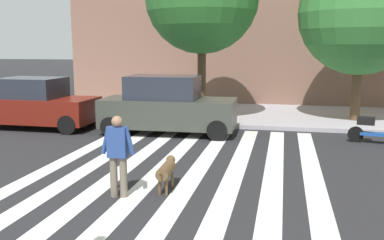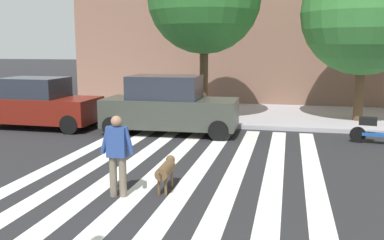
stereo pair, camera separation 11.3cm
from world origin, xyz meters
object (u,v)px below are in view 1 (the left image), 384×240
Objects in this scene: street_tree_middle at (361,13)px; parked_car_behind_first at (167,106)px; pedestrian_dog_walker at (118,152)px; dog_on_leash at (166,170)px; parked_scooter at (376,128)px; parked_car_near_curb at (36,104)px.

parked_car_behind_first is at bearing -153.21° from street_tree_middle.
pedestrian_dog_walker is 1.12m from dog_on_leash.
parked_scooter is at bearing 46.05° from pedestrian_dog_walker.
pedestrian_dog_walker is 1.43× the size of dog_on_leash.
parked_car_near_curb is 2.66× the size of parked_scooter.
parked_car_behind_first is at bearing -0.02° from parked_car_near_curb.
parked_scooter is at bearing -1.44° from parked_car_behind_first.
parked_scooter is at bearing 47.54° from dog_on_leash.
parked_car_near_curb is 3.75× the size of dog_on_leash.
pedestrian_dog_walker is at bearing -121.19° from street_tree_middle.
parked_car_behind_first reaches higher than dog_on_leash.
dog_on_leash is (-5.15, -5.63, -0.03)m from parked_scooter.
parked_car_behind_first is 3.98× the size of dog_on_leash.
pedestrian_dog_walker is at bearing -83.47° from parked_car_behind_first.
street_tree_middle is (6.60, 3.33, 3.24)m from parked_car_behind_first.
parked_car_behind_first is at bearing 96.53° from pedestrian_dog_walker.
street_tree_middle is at bearing 91.71° from parked_scooter.
parked_car_near_curb is 4.97m from parked_car_behind_first.
street_tree_middle reaches higher than parked_car_behind_first.
parked_scooter reaches higher than dog_on_leash.
dog_on_leash is at bearing 34.71° from pedestrian_dog_walker.
parked_car_behind_first reaches higher than pedestrian_dog_walker.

